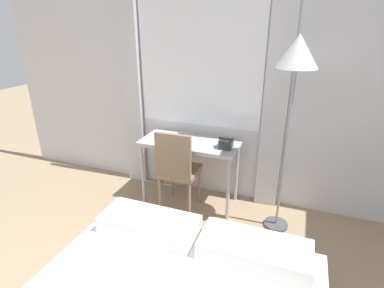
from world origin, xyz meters
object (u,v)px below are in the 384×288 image
Objects in this scene: desk_chair at (177,167)px; telephone at (226,143)px; desk at (190,148)px; standing_lamp at (296,64)px; book at (177,141)px.

desk_chair is 0.57m from telephone.
standing_lamp reaches higher than desk.
book is (-0.54, -0.02, -0.04)m from telephone.
desk_chair reaches higher than telephone.
standing_lamp is at bearing -10.57° from telephone.
desk is at bearing 75.80° from desk_chair.
desk_chair is at bearing -156.35° from telephone.
standing_lamp is at bearing -8.05° from desk.
book is at bearing -178.20° from telephone.
book is at bearing 109.59° from desk_chair.
standing_lamp is (1.01, -0.14, 0.96)m from desk.
standing_lamp is 6.57× the size of book.
desk_chair is 3.31× the size of book.
desk_chair is 1.53m from standing_lamp.
telephone is at bearing 21.91° from desk_chair.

